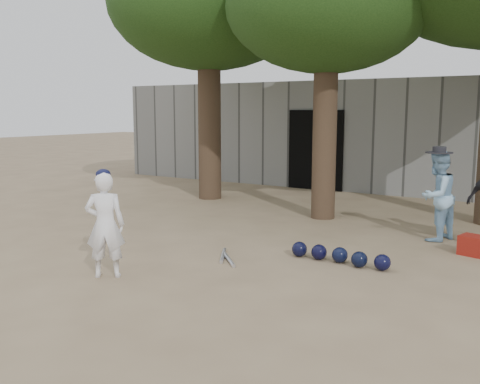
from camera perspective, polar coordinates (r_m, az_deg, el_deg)
The scene contains 7 objects.
ground at distance 7.93m, azimuth -7.60°, elevation -7.39°, with size 70.00×70.00×0.00m, color #937C5E.
boy_player at distance 7.23m, azimuth -14.19°, elevation -3.42°, with size 0.51×0.34×1.40m, color white.
spectator_blue at distance 9.57m, azimuth 20.25°, elevation -0.40°, with size 0.74×0.58×1.52m, color #92C0E2.
red_bag at distance 8.91m, azimuth 23.77°, elevation -5.26°, with size 0.42×0.32×0.30m, color maroon.
back_building at distance 16.91m, azimuth 15.36°, elevation 6.06°, with size 16.00×5.24×3.00m.
helmet_row at distance 7.88m, azimuth 10.52°, elevation -6.68°, with size 1.51×0.31×0.23m.
bat_pile at distance 7.99m, azimuth -1.53°, elevation -6.97°, with size 0.66×0.72×0.06m.
Camera 1 is at (4.89, -5.84, 2.18)m, focal length 40.00 mm.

